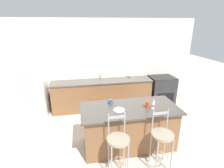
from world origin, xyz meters
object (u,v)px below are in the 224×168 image
(refrigerator, at_px, (29,85))
(pumpkin_decoration, at_px, (129,76))
(bar_stool_far, at_px, (162,140))
(wine_glass, at_px, (154,102))
(dinner_plate, at_px, (119,110))
(coffee_mug, at_px, (110,102))
(oven_range, at_px, (161,90))
(bar_stool_near, at_px, (118,145))
(tumbler_cup, at_px, (148,105))

(refrigerator, distance_m, pumpkin_decoration, 2.97)
(bar_stool_far, xyz_separation_m, wine_glass, (0.06, 0.58, 0.47))
(dinner_plate, distance_m, wine_glass, 0.71)
(refrigerator, relative_size, pumpkin_decoration, 15.40)
(bar_stool_far, bearing_deg, coffee_mug, 128.67)
(bar_stool_far, height_order, pumpkin_decoration, bar_stool_far)
(oven_range, height_order, bar_stool_near, bar_stool_near)
(pumpkin_decoration, bearing_deg, coffee_mug, -117.11)
(bar_stool_far, height_order, dinner_plate, bar_stool_far)
(bar_stool_near, xyz_separation_m, tumbler_cup, (0.75, 0.63, 0.39))
(bar_stool_near, xyz_separation_m, pumpkin_decoration, (0.99, 2.79, 0.36))
(bar_stool_far, relative_size, wine_glass, 5.34)
(bar_stool_far, bearing_deg, oven_range, 64.31)
(refrigerator, relative_size, tumbler_cup, 13.91)
(wine_glass, distance_m, tumbler_cup, 0.14)
(pumpkin_decoration, bearing_deg, refrigerator, -174.56)
(oven_range, bearing_deg, wine_glass, -120.62)
(bar_stool_far, relative_size, coffee_mug, 9.84)
(refrigerator, xyz_separation_m, bar_stool_far, (2.75, -2.52, -0.35))
(bar_stool_near, height_order, coffee_mug, bar_stool_near)
(bar_stool_near, distance_m, wine_glass, 1.12)
(tumbler_cup, bearing_deg, pumpkin_decoration, 83.80)
(dinner_plate, distance_m, pumpkin_decoration, 2.33)
(tumbler_cup, bearing_deg, bar_stool_near, -140.23)
(dinner_plate, bearing_deg, bar_stool_near, -104.21)
(refrigerator, relative_size, coffee_mug, 16.57)
(wine_glass, relative_size, pumpkin_decoration, 1.71)
(tumbler_cup, bearing_deg, refrigerator, 145.23)
(dinner_plate, height_order, coffee_mug, coffee_mug)
(wine_glass, bearing_deg, coffee_mug, 155.62)
(dinner_plate, relative_size, wine_glass, 1.09)
(bar_stool_near, height_order, pumpkin_decoration, bar_stool_near)
(bar_stool_near, relative_size, dinner_plate, 4.92)
(coffee_mug, bearing_deg, bar_stool_near, -92.20)
(bar_stool_far, distance_m, wine_glass, 0.74)
(refrigerator, distance_m, dinner_plate, 2.84)
(refrigerator, bearing_deg, bar_stool_far, -42.48)
(coffee_mug, bearing_deg, refrigerator, 141.70)
(wine_glass, xyz_separation_m, pumpkin_decoration, (0.14, 2.23, -0.10))
(bar_stool_far, xyz_separation_m, tumbler_cup, (-0.04, 0.64, 0.39))
(refrigerator, bearing_deg, dinner_plate, -41.72)
(refrigerator, distance_m, tumbler_cup, 3.31)
(bar_stool_far, height_order, coffee_mug, bar_stool_far)
(bar_stool_far, relative_size, dinner_plate, 4.92)
(tumbler_cup, xyz_separation_m, pumpkin_decoration, (0.24, 2.17, -0.02))
(oven_range, distance_m, wine_glass, 2.39)
(bar_stool_near, distance_m, coffee_mug, 1.01)
(tumbler_cup, distance_m, pumpkin_decoration, 2.18)
(dinner_plate, distance_m, coffee_mug, 0.34)
(bar_stool_far, bearing_deg, wine_glass, 84.40)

